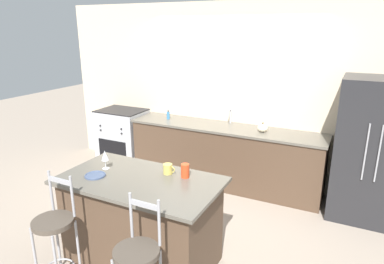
# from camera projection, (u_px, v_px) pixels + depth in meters

# --- Properties ---
(ground_plane) EXTENTS (18.00, 18.00, 0.00)m
(ground_plane) POSITION_uv_depth(u_px,v_px,m) (215.00, 193.00, 5.03)
(ground_plane) COLOR gray
(wall_back) EXTENTS (6.00, 0.07, 2.70)m
(wall_back) POSITION_uv_depth(u_px,v_px,m) (234.00, 94.00, 5.21)
(wall_back) COLOR beige
(wall_back) RESTS_ON ground_plane
(back_counter) EXTENTS (2.93, 0.66, 0.93)m
(back_counter) POSITION_uv_depth(u_px,v_px,m) (224.00, 155.00, 5.21)
(back_counter) COLOR #4C3828
(back_counter) RESTS_ON ground_plane
(sink_faucet) EXTENTS (0.02, 0.13, 0.22)m
(sink_faucet) POSITION_uv_depth(u_px,v_px,m) (230.00, 114.00, 5.20)
(sink_faucet) COLOR #ADAFB5
(sink_faucet) RESTS_ON back_counter
(kitchen_island) EXTENTS (1.58, 0.89, 0.92)m
(kitchen_island) POSITION_uv_depth(u_px,v_px,m) (142.00, 220.00, 3.46)
(kitchen_island) COLOR #4C3828
(kitchen_island) RESTS_ON ground_plane
(refrigerator) EXTENTS (0.82, 0.76, 1.78)m
(refrigerator) POSITION_uv_depth(u_px,v_px,m) (371.00, 150.00, 4.19)
(refrigerator) COLOR #232326
(refrigerator) RESTS_ON ground_plane
(oven_range) EXTENTS (0.78, 0.63, 0.98)m
(oven_range) POSITION_uv_depth(u_px,v_px,m) (123.00, 137.00, 5.99)
(oven_range) COLOR #ADAFB5
(oven_range) RESTS_ON ground_plane
(bar_stool_near) EXTENTS (0.36, 0.36, 1.11)m
(bar_stool_near) POSITION_uv_depth(u_px,v_px,m) (55.00, 233.00, 3.03)
(bar_stool_near) COLOR #99999E
(bar_stool_near) RESTS_ON ground_plane
(bar_stool_far) EXTENTS (0.36, 0.36, 1.11)m
(bar_stool_far) POSITION_uv_depth(u_px,v_px,m) (138.00, 264.00, 2.63)
(bar_stool_far) COLOR #99999E
(bar_stool_far) RESTS_ON ground_plane
(dinner_plate) EXTENTS (0.21, 0.21, 0.02)m
(dinner_plate) POSITION_uv_depth(u_px,v_px,m) (95.00, 175.00, 3.39)
(dinner_plate) COLOR #425170
(dinner_plate) RESTS_ON kitchen_island
(wine_glass) EXTENTS (0.08, 0.08, 0.20)m
(wine_glass) POSITION_uv_depth(u_px,v_px,m) (105.00, 156.00, 3.53)
(wine_glass) COLOR white
(wine_glass) RESTS_ON kitchen_island
(coffee_mug) EXTENTS (0.13, 0.09, 0.10)m
(coffee_mug) POSITION_uv_depth(u_px,v_px,m) (168.00, 169.00, 3.43)
(coffee_mug) COLOR #C1B251
(coffee_mug) RESTS_ON kitchen_island
(tumbler_cup) EXTENTS (0.08, 0.08, 0.14)m
(tumbler_cup) POSITION_uv_depth(u_px,v_px,m) (185.00, 171.00, 3.35)
(tumbler_cup) COLOR red
(tumbler_cup) RESTS_ON kitchen_island
(pumpkin_decoration) EXTENTS (0.14, 0.14, 0.14)m
(pumpkin_decoration) POSITION_uv_depth(u_px,v_px,m) (263.00, 128.00, 4.78)
(pumpkin_decoration) COLOR beige
(pumpkin_decoration) RESTS_ON back_counter
(soap_bottle) EXTENTS (0.05, 0.05, 0.15)m
(soap_bottle) POSITION_uv_depth(u_px,v_px,m) (168.00, 115.00, 5.45)
(soap_bottle) COLOR teal
(soap_bottle) RESTS_ON back_counter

